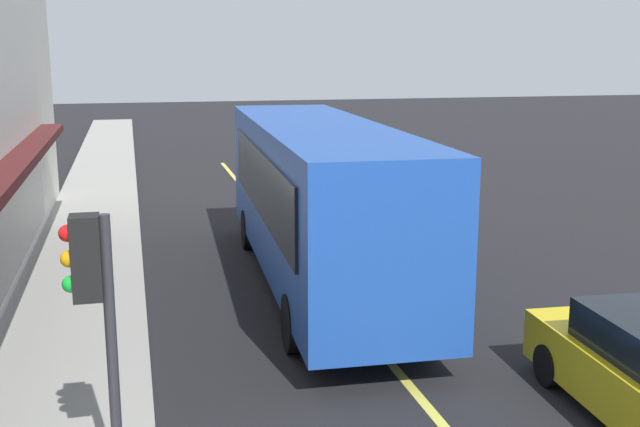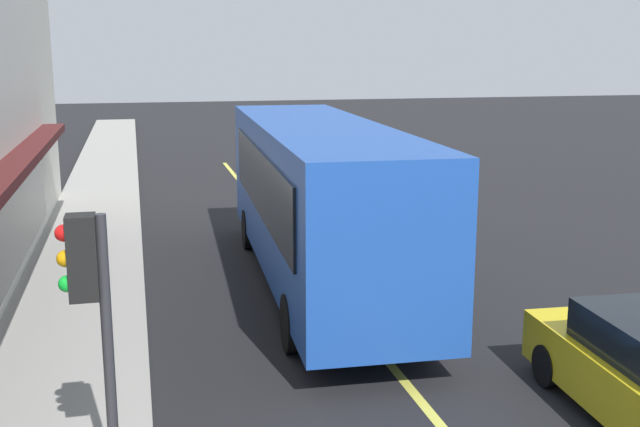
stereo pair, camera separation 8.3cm
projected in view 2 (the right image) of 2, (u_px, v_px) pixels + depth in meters
ground at (315, 273)px, 17.63m from camera, size 120.00×120.00×0.00m
sidewalk at (82, 286)px, 16.45m from camera, size 80.00×2.61×0.15m
lane_centre_stripe at (315, 273)px, 17.62m from camera, size 36.00×0.16×0.01m
bus at (318, 195)px, 16.31m from camera, size 11.22×2.97×3.50m
traffic_light at (89, 291)px, 8.06m from camera, size 0.30×0.52×3.20m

